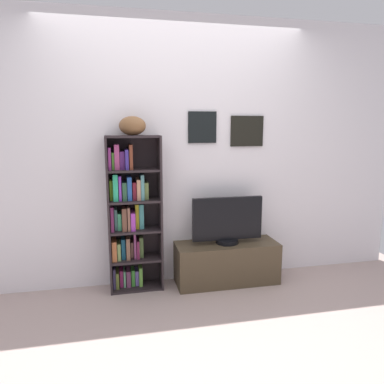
{
  "coord_description": "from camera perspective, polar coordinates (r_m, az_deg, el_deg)",
  "views": [
    {
      "loc": [
        -0.61,
        -2.38,
        1.56
      ],
      "look_at": [
        0.1,
        0.85,
        0.95
      ],
      "focal_mm": 33.93,
      "sensor_mm": 36.0,
      "label": 1
    }
  ],
  "objects": [
    {
      "name": "ground",
      "position": [
        2.92,
        1.82,
        -22.29
      ],
      "size": [
        5.2,
        5.2,
        0.04
      ],
      "primitive_type": "cube",
      "color": "#AC958D"
    },
    {
      "name": "back_wall",
      "position": [
        3.58,
        -2.47,
        6.15
      ],
      "size": [
        4.8,
        0.08,
        2.58
      ],
      "color": "white",
      "rests_on": "ground"
    },
    {
      "name": "bookshelf",
      "position": [
        3.49,
        -9.67,
        -3.56
      ],
      "size": [
        0.5,
        0.25,
        1.47
      ],
      "color": "#292023",
      "rests_on": "ground"
    },
    {
      "name": "football",
      "position": [
        3.36,
        -9.36,
        10.23
      ],
      "size": [
        0.31,
        0.28,
        0.17
      ],
      "primitive_type": "ellipsoid",
      "rotation": [
        0.0,
        0.0,
        -0.55
      ],
      "color": "brown",
      "rests_on": "bookshelf"
    },
    {
      "name": "tv_stand",
      "position": [
        3.72,
        5.46,
        -11.0
      ],
      "size": [
        1.02,
        0.37,
        0.41
      ],
      "color": "#483A28",
      "rests_on": "ground"
    },
    {
      "name": "television",
      "position": [
        3.58,
        5.58,
        -4.55
      ],
      "size": [
        0.7,
        0.22,
        0.46
      ],
      "color": "black",
      "rests_on": "tv_stand"
    }
  ]
}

